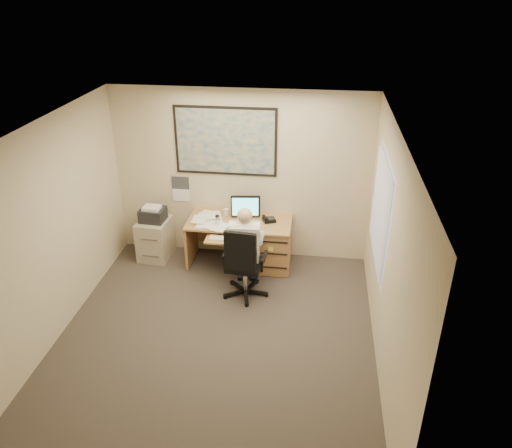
# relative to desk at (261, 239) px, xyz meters

# --- Properties ---
(room_shell) EXTENTS (4.00, 4.50, 2.70)m
(room_shell) POSITION_rel_desk_xyz_m (-0.35, -1.90, 0.91)
(room_shell) COLOR #3A322C
(room_shell) RESTS_ON ground
(desk) EXTENTS (1.60, 0.97, 1.11)m
(desk) POSITION_rel_desk_xyz_m (0.00, 0.00, 0.00)
(desk) COLOR #B2814C
(desk) RESTS_ON ground
(world_map) EXTENTS (1.56, 0.03, 1.06)m
(world_map) POSITION_rel_desk_xyz_m (-0.58, 0.33, 1.46)
(world_map) COLOR #1E4C93
(world_map) RESTS_ON room_shell
(wall_calendar) EXTENTS (0.28, 0.01, 0.42)m
(wall_calendar) POSITION_rel_desk_xyz_m (-1.33, 0.34, 0.64)
(wall_calendar) COLOR white
(wall_calendar) RESTS_ON room_shell
(window_blinds) EXTENTS (0.06, 1.40, 1.30)m
(window_blinds) POSITION_rel_desk_xyz_m (1.62, -1.10, 1.11)
(window_blinds) COLOR silver
(window_blinds) RESTS_ON room_shell
(filing_cabinet) EXTENTS (0.51, 0.59, 0.91)m
(filing_cabinet) POSITION_rel_desk_xyz_m (-1.72, 0.01, -0.05)
(filing_cabinet) COLOR #AEA08C
(filing_cabinet) RESTS_ON ground
(office_chair) EXTENTS (0.74, 0.74, 1.13)m
(office_chair) POSITION_rel_desk_xyz_m (-0.11, -0.90, -0.11)
(office_chair) COLOR black
(office_chair) RESTS_ON ground
(person) EXTENTS (0.59, 0.81, 1.35)m
(person) POSITION_rel_desk_xyz_m (-0.12, -0.82, 0.23)
(person) COLOR white
(person) RESTS_ON office_chair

